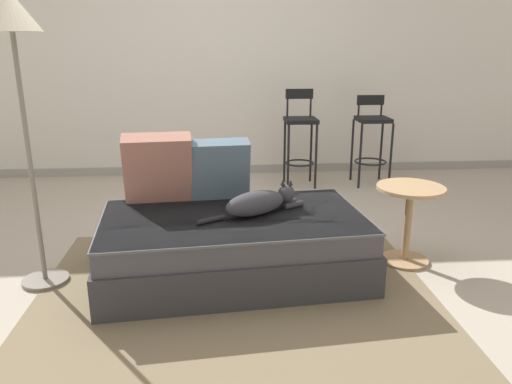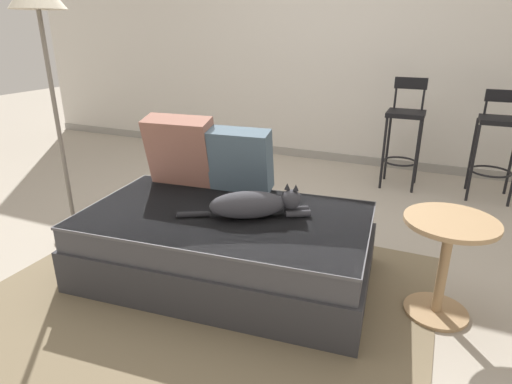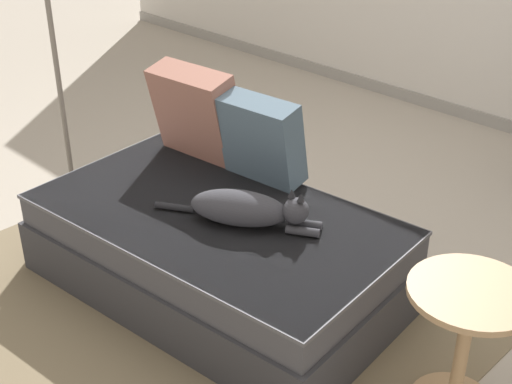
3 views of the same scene
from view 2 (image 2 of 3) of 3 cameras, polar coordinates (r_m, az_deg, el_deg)
The scene contains 12 objects.
ground_plane at distance 2.93m, azimuth -0.33°, elevation -7.19°, with size 16.00×16.00×0.00m, color #A89E8E.
wall_back_panel at distance 4.73m, azimuth 11.49°, elevation 19.57°, with size 8.00×0.10×2.60m, color silver.
wall_baseboard_trim at distance 4.86m, azimuth 10.29°, elevation 4.65°, with size 8.00×0.02×0.09m, color gray.
area_rug at distance 2.40m, azimuth -7.36°, elevation -14.28°, with size 2.34×2.04×0.01m, color #75664C.
couch at distance 2.52m, azimuth -4.08°, elevation -6.99°, with size 1.72×1.09×0.40m.
throw_pillow_corner at distance 2.85m, azimuth -9.93°, elevation 5.47°, with size 0.46×0.30×0.47m.
throw_pillow_middle at distance 2.70m, azimuth -2.14°, elevation 4.27°, with size 0.41×0.25×0.41m.
cat at distance 2.35m, azimuth -0.38°, elevation -1.66°, with size 0.69×0.40×0.19m.
bar_stool_near_window at distance 4.11m, azimuth 19.19°, elevation 8.22°, with size 0.32×0.32×0.98m.
bar_stool_by_doorway at distance 4.13m, azimuth 29.48°, elevation 6.37°, with size 0.34×0.34×0.91m.
side_table at distance 2.32m, azimuth 23.97°, elevation -7.56°, with size 0.44×0.44×0.53m.
floor_lamp at distance 2.96m, azimuth -26.86°, elevation 20.02°, with size 0.32×0.32×1.71m.
Camera 2 is at (1.05, -2.36, 1.38)m, focal length 30.00 mm.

